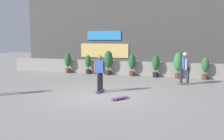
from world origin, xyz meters
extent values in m
plane|color=gray|center=(0.00, 0.00, 0.00)|extent=(48.00, 48.00, 0.00)
cube|color=gray|center=(0.00, 6.00, 0.45)|extent=(18.00, 0.40, 0.90)
cube|color=#4C4947|center=(0.00, 10.00, 3.25)|extent=(20.00, 2.00, 6.50)
cube|color=#3399F2|center=(-3.08, 8.96, 2.60)|extent=(2.80, 0.08, 0.70)
cube|color=#F2CC72|center=(-3.08, 8.97, 1.40)|extent=(4.00, 0.06, 1.10)
cylinder|color=brown|center=(-4.53, 5.55, 0.15)|extent=(0.36, 0.36, 0.30)
cylinder|color=brown|center=(-4.53, 5.55, 0.38)|extent=(0.06, 0.06, 0.15)
ellipsoid|color=#235B2D|center=(-4.53, 5.55, 0.92)|extent=(0.46, 0.46, 0.94)
cylinder|color=#2D2823|center=(-3.01, 5.55, 0.15)|extent=(0.36, 0.36, 0.30)
cylinder|color=brown|center=(-3.01, 5.55, 0.38)|extent=(0.06, 0.06, 0.15)
ellipsoid|color=#235B2D|center=(-3.01, 5.55, 0.86)|extent=(0.40, 0.40, 0.82)
cylinder|color=#2D2823|center=(-1.56, 5.55, 0.15)|extent=(0.36, 0.36, 0.30)
cylinder|color=brown|center=(-1.56, 5.55, 0.38)|extent=(0.06, 0.06, 0.15)
ellipsoid|color=#235B2D|center=(-1.56, 5.55, 1.03)|extent=(0.56, 0.56, 1.15)
cylinder|color=brown|center=(0.03, 5.55, 0.15)|extent=(0.36, 0.36, 0.30)
cylinder|color=brown|center=(0.03, 5.55, 0.38)|extent=(0.06, 0.06, 0.15)
ellipsoid|color=#235B2D|center=(0.03, 5.55, 0.92)|extent=(0.46, 0.46, 0.95)
cylinder|color=black|center=(1.54, 5.55, 0.15)|extent=(0.36, 0.36, 0.30)
cylinder|color=brown|center=(1.54, 5.55, 0.38)|extent=(0.06, 0.06, 0.15)
ellipsoid|color=#235B2D|center=(1.54, 5.55, 0.91)|extent=(0.45, 0.45, 0.93)
cylinder|color=brown|center=(2.88, 5.55, 0.15)|extent=(0.36, 0.36, 0.30)
cylinder|color=brown|center=(2.88, 5.55, 0.38)|extent=(0.06, 0.06, 0.15)
ellipsoid|color=#387F3D|center=(2.88, 5.55, 1.01)|extent=(0.54, 0.54, 1.11)
cylinder|color=brown|center=(4.42, 5.55, 0.15)|extent=(0.36, 0.36, 0.30)
cylinder|color=brown|center=(4.42, 5.55, 0.38)|extent=(0.06, 0.06, 0.15)
ellipsoid|color=#2D6B33|center=(4.42, 5.55, 0.88)|extent=(0.42, 0.42, 0.87)
cube|color=#72338C|center=(-0.25, 0.52, 0.07)|extent=(0.22, 0.81, 0.02)
cylinder|color=silver|center=(-0.17, 0.26, 0.03)|extent=(0.03, 0.06, 0.06)
cylinder|color=silver|center=(-0.33, 0.26, 0.03)|extent=(0.03, 0.06, 0.06)
cylinder|color=silver|center=(-0.18, 0.78, 0.03)|extent=(0.03, 0.06, 0.06)
cylinder|color=silver|center=(-0.34, 0.78, 0.03)|extent=(0.03, 0.06, 0.06)
cylinder|color=black|center=(-0.25, 0.34, 0.49)|extent=(0.14, 0.14, 0.82)
cylinder|color=black|center=(-0.26, 0.70, 0.49)|extent=(0.14, 0.14, 0.82)
cube|color=#3359B2|center=(-0.25, 0.52, 1.18)|extent=(0.37, 0.21, 0.56)
sphere|color=brown|center=(-0.25, 0.52, 1.59)|extent=(0.22, 0.22, 0.22)
cylinder|color=brown|center=(-0.02, 0.53, 1.10)|extent=(0.09, 0.09, 0.58)
cylinder|color=brown|center=(-0.49, 0.51, 1.10)|extent=(0.09, 0.09, 0.58)
cube|color=#BF8C26|center=(3.32, 3.62, 0.07)|extent=(0.82, 0.46, 0.02)
cylinder|color=silver|center=(3.54, 3.78, 0.03)|extent=(0.06, 0.05, 0.06)
cylinder|color=silver|center=(3.59, 3.63, 0.03)|extent=(0.06, 0.05, 0.06)
cylinder|color=silver|center=(3.05, 3.61, 0.03)|extent=(0.06, 0.05, 0.06)
cylinder|color=silver|center=(3.10, 3.46, 0.03)|extent=(0.06, 0.05, 0.06)
cylinder|color=#282D4C|center=(3.49, 3.68, 0.49)|extent=(0.14, 0.14, 0.82)
cylinder|color=#282D4C|center=(3.15, 3.56, 0.49)|extent=(0.14, 0.14, 0.82)
cube|color=#3359B2|center=(3.32, 3.62, 1.18)|extent=(0.31, 0.41, 0.56)
sphere|color=beige|center=(3.32, 3.62, 1.59)|extent=(0.22, 0.22, 0.22)
cylinder|color=beige|center=(3.24, 3.84, 1.10)|extent=(0.09, 0.09, 0.58)
cylinder|color=beige|center=(3.40, 3.40, 1.10)|extent=(0.09, 0.09, 0.58)
cube|color=#72338C|center=(0.98, -0.52, 0.07)|extent=(0.62, 0.77, 0.02)
cylinder|color=silver|center=(0.90, -0.78, 0.03)|extent=(0.06, 0.06, 0.06)
cylinder|color=silver|center=(0.77, -0.69, 0.03)|extent=(0.06, 0.06, 0.06)
cylinder|color=silver|center=(1.19, -0.35, 0.03)|extent=(0.06, 0.06, 0.06)
cylinder|color=silver|center=(1.06, -0.26, 0.03)|extent=(0.06, 0.06, 0.06)
camera|label=1|loc=(3.69, -9.91, 2.50)|focal=40.11mm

